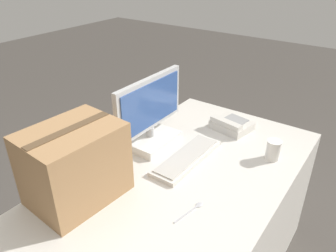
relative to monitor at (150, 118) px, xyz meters
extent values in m
cube|color=beige|center=(-0.25, -0.30, -0.53)|extent=(1.80, 0.90, 0.75)
cube|color=white|center=(0.00, 0.00, -0.13)|extent=(0.29, 0.23, 0.05)
cylinder|color=#B2B2B2|center=(0.00, 0.00, -0.08)|extent=(0.04, 0.04, 0.05)
cube|color=#B2B2B2|center=(0.00, 0.00, 0.08)|extent=(0.51, 0.03, 0.28)
cube|color=#2D4C8C|center=(0.00, -0.02, 0.08)|extent=(0.46, 0.01, 0.24)
cube|color=beige|center=(-0.02, -0.25, -0.14)|extent=(0.46, 0.15, 0.02)
cube|color=#B7B2A8|center=(-0.02, -0.25, -0.13)|extent=(0.42, 0.12, 0.01)
cube|color=beige|center=(0.41, -0.29, -0.13)|extent=(0.22, 0.24, 0.05)
cube|color=beige|center=(0.35, -0.28, -0.09)|extent=(0.08, 0.21, 0.03)
cube|color=gray|center=(0.44, -0.30, -0.11)|extent=(0.12, 0.14, 0.01)
cylinder|color=white|center=(0.24, -0.60, -0.11)|extent=(0.07, 0.07, 0.10)
cylinder|color=white|center=(0.24, -0.60, -0.05)|extent=(0.08, 0.08, 0.01)
cube|color=#B2B2B7|center=(-0.36, -0.46, -0.15)|extent=(0.14, 0.03, 0.00)
ellipsoid|color=#B2B2B7|center=(-0.28, -0.48, -0.15)|extent=(0.04, 0.03, 0.00)
cube|color=#9E754C|center=(-0.53, -0.02, 0.01)|extent=(0.40, 0.31, 0.33)
cube|color=brown|center=(-0.53, -0.02, 0.18)|extent=(0.38, 0.07, 0.00)
camera|label=1|loc=(-1.21, -0.98, 0.80)|focal=35.00mm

